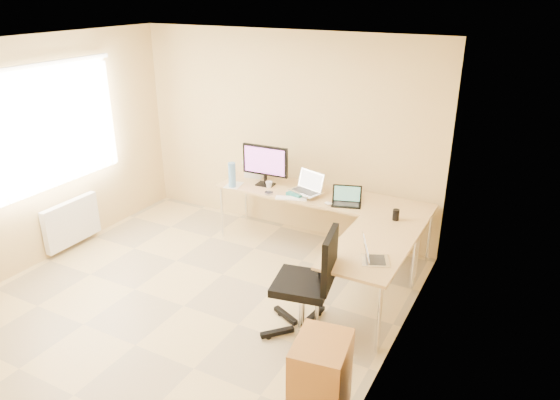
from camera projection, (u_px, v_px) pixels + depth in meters
The scene contains 25 objects.
floor at pixel (184, 306), 5.38m from camera, with size 4.50×4.50×0.00m, color tan.
ceiling at pixel (162, 47), 4.38m from camera, with size 4.50×4.50×0.00m, color white.
wall_back at pixel (284, 134), 6.71m from camera, with size 4.50×4.50×0.00m, color tan.
wall_left at pixel (26, 158), 5.79m from camera, with size 4.50×4.50×0.00m, color tan.
wall_right at pixel (390, 237), 3.96m from camera, with size 4.50×4.50×0.00m, color tan.
desk_main at pixel (321, 222), 6.43m from camera, with size 2.65×0.70×0.73m, color tan.
desk_return at pixel (369, 278), 5.19m from camera, with size 0.70×1.30×0.73m, color tan.
monitor at pixel (265, 165), 6.49m from camera, with size 0.61×0.20×0.53m, color black.
book_stack at pixel (299, 193), 6.29m from camera, with size 0.20×0.28×0.05m, color #1F6962.
laptop_center at pixel (306, 183), 6.19m from camera, with size 0.38×0.29×0.24m, color silver.
laptop_black at pixel (347, 196), 5.95m from camera, with size 0.34×0.25×0.21m, color black.
keyboard at pixel (291, 198), 6.16m from camera, with size 0.38×0.11×0.02m, color white.
mouse at pixel (328, 203), 5.99m from camera, with size 0.10×0.06×0.03m, color silver.
mug at pixel (269, 185), 6.48m from camera, with size 0.09×0.09×0.08m, color white.
cd_stack at pixel (269, 193), 6.30m from camera, with size 0.10×0.10×0.03m, color #B0AEC5.
water_bottle at pixel (232, 175), 6.46m from camera, with size 0.09×0.09×0.32m, color #578EC4.
papers at pixel (234, 185), 6.58m from camera, with size 0.19×0.27×0.01m, color silver.
white_box at pixel (255, 173), 6.87m from camera, with size 0.24×0.18×0.09m, color white.
desk_fan at pixel (252, 166), 6.88m from camera, with size 0.20×0.20×0.26m, color white.
black_cup at pixel (396, 215), 5.58m from camera, with size 0.07×0.07×0.12m, color black.
laptop_return at pixel (376, 252), 4.73m from camera, with size 0.24×0.30×0.20m, color silver.
office_chair at pixel (302, 287), 4.80m from camera, with size 0.66×0.66×1.10m, color black.
cabinet at pixel (320, 379), 3.88m from camera, with size 0.39×0.48×0.67m, color olive.
radiator at pixel (72, 222), 6.45m from camera, with size 0.09×0.80×0.55m, color white.
window at pixel (54, 128), 6.00m from camera, with size 0.10×1.80×1.40m, color white.
Camera 1 is at (3.03, -3.53, 3.09)m, focal length 33.18 mm.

